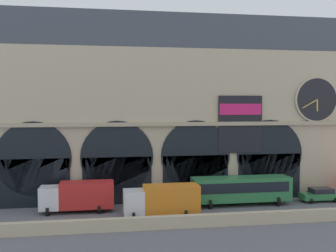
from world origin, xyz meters
TOP-DOWN VIEW (x-y plane):
  - ground_plane at (0.00, 0.00)m, footprint 200.00×200.00m
  - quay_parapet_wall at (0.00, -4.74)m, footprint 90.00×0.70m
  - station_building at (0.04, 7.93)m, footprint 46.59×6.26m
  - box_truck_midwest at (-8.61, 2.38)m, footprint 7.50×2.91m
  - box_truck_center at (-0.25, -0.77)m, footprint 7.50×2.91m
  - bus_mideast at (9.05, 2.45)m, footprint 11.00×3.25m
  - car_east at (18.55, 2.50)m, footprint 4.40×2.22m

SIDE VIEW (x-z plane):
  - ground_plane at x=0.00m, z-range 0.00..0.00m
  - quay_parapet_wall at x=0.00m, z-range 0.00..1.14m
  - car_east at x=18.55m, z-range 0.03..1.58m
  - box_truck_midwest at x=-8.61m, z-range 0.14..3.26m
  - box_truck_center at x=-0.25m, z-range 0.14..3.26m
  - bus_mideast at x=9.05m, z-range 0.23..3.33m
  - station_building at x=0.04m, z-range -0.27..21.38m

